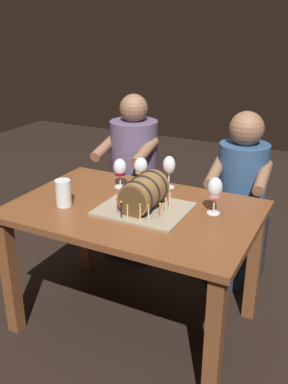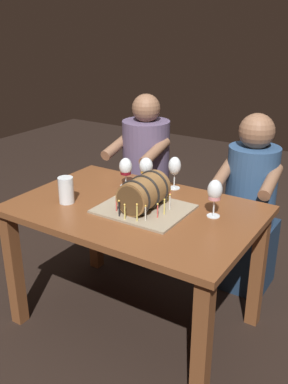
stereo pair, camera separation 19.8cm
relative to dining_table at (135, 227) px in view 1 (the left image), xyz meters
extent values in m
plane|color=black|center=(0.00, 0.00, -0.62)|extent=(8.00, 8.00, 0.00)
cube|color=brown|center=(0.00, 0.00, 0.10)|extent=(1.27, 0.84, 0.03)
cube|color=brown|center=(-0.58, -0.36, -0.27)|extent=(0.07, 0.07, 0.70)
cube|color=brown|center=(0.58, -0.36, -0.27)|extent=(0.07, 0.07, 0.70)
cube|color=brown|center=(-0.58, 0.36, -0.27)|extent=(0.07, 0.07, 0.70)
cube|color=brown|center=(0.58, 0.36, -0.27)|extent=(0.07, 0.07, 0.70)
cube|color=gray|center=(0.06, -0.01, 0.12)|extent=(0.45, 0.37, 0.01)
cylinder|color=brown|center=(0.06, -0.01, 0.21)|extent=(0.17, 0.26, 0.17)
cylinder|color=#4F371E|center=(0.06, -0.14, 0.21)|extent=(0.15, 0.00, 0.15)
cylinder|color=#4F371E|center=(0.06, 0.12, 0.21)|extent=(0.15, 0.00, 0.15)
torus|color=black|center=(0.06, -0.09, 0.21)|extent=(0.19, 0.01, 0.19)
torus|color=black|center=(0.06, -0.01, 0.21)|extent=(0.19, 0.01, 0.19)
torus|color=black|center=(0.06, 0.08, 0.21)|extent=(0.19, 0.01, 0.19)
cylinder|color=#EAD666|center=(0.19, -0.02, 0.16)|extent=(0.01, 0.01, 0.07)
sphere|color=#F9C64C|center=(0.19, -0.02, 0.21)|extent=(0.01, 0.01, 0.01)
cylinder|color=silver|center=(0.18, 0.05, 0.16)|extent=(0.01, 0.01, 0.07)
sphere|color=#F9C64C|center=(0.18, 0.05, 0.21)|extent=(0.01, 0.01, 0.01)
cylinder|color=#D64C47|center=(0.14, 0.12, 0.16)|extent=(0.01, 0.01, 0.06)
sphere|color=#F9C64C|center=(0.14, 0.12, 0.20)|extent=(0.01, 0.01, 0.01)
cylinder|color=#EAD666|center=(0.12, 0.14, 0.17)|extent=(0.01, 0.01, 0.08)
sphere|color=#F9C64C|center=(0.12, 0.14, 0.21)|extent=(0.01, 0.01, 0.01)
cylinder|color=#EAD666|center=(0.06, 0.16, 0.16)|extent=(0.01, 0.01, 0.06)
sphere|color=#F9C64C|center=(0.06, 0.16, 0.20)|extent=(0.01, 0.01, 0.01)
cylinder|color=black|center=(0.00, 0.14, 0.16)|extent=(0.01, 0.01, 0.06)
sphere|color=#F9C64C|center=(0.00, 0.14, 0.20)|extent=(0.01, 0.01, 0.01)
cylinder|color=#EAD666|center=(-0.03, 0.11, 0.16)|extent=(0.01, 0.01, 0.07)
sphere|color=#F9C64C|center=(-0.03, 0.11, 0.21)|extent=(0.01, 0.01, 0.01)
cylinder|color=black|center=(-0.06, 0.06, 0.17)|extent=(0.01, 0.01, 0.08)
sphere|color=#F9C64C|center=(-0.06, 0.06, 0.21)|extent=(0.01, 0.01, 0.01)
cylinder|color=silver|center=(-0.07, -0.02, 0.16)|extent=(0.01, 0.01, 0.07)
sphere|color=#F9C64C|center=(-0.07, -0.02, 0.21)|extent=(0.01, 0.01, 0.01)
cylinder|color=black|center=(-0.06, -0.06, 0.16)|extent=(0.01, 0.01, 0.07)
sphere|color=#F9C64C|center=(-0.06, -0.06, 0.20)|extent=(0.01, 0.01, 0.01)
cylinder|color=#D64C47|center=(-0.04, -0.11, 0.16)|extent=(0.01, 0.01, 0.07)
sphere|color=#F9C64C|center=(-0.04, -0.11, 0.21)|extent=(0.01, 0.01, 0.01)
cylinder|color=black|center=(0.01, -0.16, 0.17)|extent=(0.01, 0.01, 0.08)
sphere|color=#F9C64C|center=(0.01, -0.16, 0.21)|extent=(0.01, 0.01, 0.01)
cylinder|color=#EAD666|center=(0.05, -0.17, 0.16)|extent=(0.01, 0.01, 0.07)
sphere|color=#F9C64C|center=(0.05, -0.17, 0.20)|extent=(0.01, 0.01, 0.01)
cylinder|color=#EAD666|center=(0.11, -0.15, 0.17)|extent=(0.01, 0.01, 0.08)
sphere|color=#F9C64C|center=(0.11, -0.15, 0.21)|extent=(0.01, 0.01, 0.01)
cylinder|color=silver|center=(0.14, -0.13, 0.16)|extent=(0.01, 0.01, 0.07)
sphere|color=#F9C64C|center=(0.14, -0.13, 0.20)|extent=(0.01, 0.01, 0.01)
cylinder|color=#D64C47|center=(0.18, -0.07, 0.16)|extent=(0.01, 0.01, 0.07)
sphere|color=#F9C64C|center=(0.18, -0.07, 0.20)|extent=(0.01, 0.01, 0.01)
cylinder|color=white|center=(-0.21, 0.22, 0.12)|extent=(0.07, 0.07, 0.00)
cylinder|color=white|center=(-0.21, 0.22, 0.15)|extent=(0.01, 0.01, 0.07)
ellipsoid|color=white|center=(-0.21, 0.22, 0.24)|extent=(0.08, 0.08, 0.10)
cylinder|color=maroon|center=(-0.21, 0.22, 0.21)|extent=(0.06, 0.06, 0.03)
cylinder|color=white|center=(-0.10, 0.26, 0.12)|extent=(0.07, 0.07, 0.00)
cylinder|color=white|center=(-0.10, 0.26, 0.16)|extent=(0.01, 0.01, 0.09)
ellipsoid|color=white|center=(-0.10, 0.26, 0.25)|extent=(0.08, 0.08, 0.10)
cylinder|color=#C6842D|center=(-0.10, 0.26, 0.22)|extent=(0.06, 0.06, 0.03)
cylinder|color=white|center=(0.04, 0.35, 0.12)|extent=(0.07, 0.07, 0.00)
cylinder|color=white|center=(0.04, 0.35, 0.16)|extent=(0.01, 0.01, 0.08)
ellipsoid|color=white|center=(0.04, 0.35, 0.25)|extent=(0.07, 0.07, 0.11)
cylinder|color=white|center=(0.39, 0.12, 0.12)|extent=(0.07, 0.07, 0.00)
cylinder|color=white|center=(0.39, 0.12, 0.16)|extent=(0.01, 0.01, 0.09)
ellipsoid|color=white|center=(0.39, 0.12, 0.26)|extent=(0.07, 0.07, 0.10)
cylinder|color=pink|center=(0.39, 0.12, 0.22)|extent=(0.06, 0.06, 0.03)
cylinder|color=white|center=(-0.34, -0.15, 0.19)|extent=(0.08, 0.08, 0.14)
cylinder|color=#C6842D|center=(-0.34, -0.15, 0.17)|extent=(0.08, 0.08, 0.11)
cylinder|color=white|center=(-0.34, -0.15, 0.23)|extent=(0.08, 0.08, 0.01)
cube|color=#372D40|center=(-0.38, 0.71, -0.39)|extent=(0.34, 0.32, 0.45)
cylinder|color=#5B4C6B|center=(-0.38, 0.71, 0.11)|extent=(0.34, 0.34, 0.56)
sphere|color=brown|center=(-0.38, 0.71, 0.48)|extent=(0.19, 0.19, 0.19)
cylinder|color=brown|center=(-0.23, 0.58, 0.23)|extent=(0.08, 0.31, 0.14)
cylinder|color=brown|center=(-0.53, 0.57, 0.23)|extent=(0.08, 0.31, 0.14)
cube|color=#1B2D46|center=(0.38, 0.71, -0.39)|extent=(0.34, 0.32, 0.45)
cylinder|color=#2D4C75|center=(0.38, 0.71, 0.08)|extent=(0.33, 0.33, 0.50)
sphere|color=brown|center=(0.38, 0.71, 0.42)|extent=(0.21, 0.21, 0.21)
cylinder|color=brown|center=(0.53, 0.59, 0.18)|extent=(0.09, 0.31, 0.14)
cylinder|color=brown|center=(0.25, 0.57, 0.18)|extent=(0.09, 0.31, 0.14)
camera|label=1|loc=(0.97, -1.80, 1.03)|focal=39.93mm
camera|label=2|loc=(1.14, -1.70, 1.03)|focal=39.93mm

